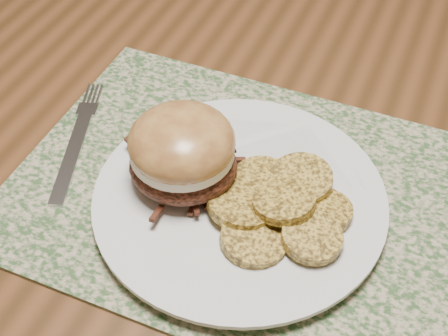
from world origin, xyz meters
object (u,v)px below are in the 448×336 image
(dining_table, at_px, (417,156))
(dinner_plate, at_px, (240,200))
(pork_sandwich, at_px, (182,152))
(fork, at_px, (78,139))

(dining_table, bearing_deg, dinner_plate, -123.17)
(dinner_plate, xyz_separation_m, pork_sandwich, (-0.06, -0.00, 0.05))
(fork, bearing_deg, pork_sandwich, -27.52)
(dining_table, distance_m, fork, 0.40)
(dining_table, height_order, pork_sandwich, pork_sandwich)
(dinner_plate, distance_m, pork_sandwich, 0.07)
(dinner_plate, height_order, pork_sandwich, pork_sandwich)
(dinner_plate, bearing_deg, pork_sandwich, -177.26)
(dining_table, height_order, dinner_plate, dinner_plate)
(dining_table, xyz_separation_m, fork, (-0.34, -0.20, 0.09))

